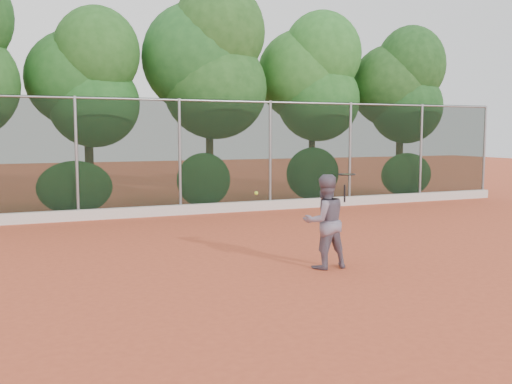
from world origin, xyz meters
name	(u,v)px	position (x,y,z in m)	size (l,w,h in m)	color
ground	(276,261)	(0.00, 0.00, 0.00)	(80.00, 80.00, 0.00)	#C94F2F
concrete_curb	(182,210)	(0.00, 6.82, 0.15)	(24.00, 0.20, 0.30)	silver
tennis_player	(325,222)	(0.59, -0.84, 0.86)	(0.84, 0.65, 1.72)	slate
chainlink_fence	(180,153)	(0.00, 7.00, 1.86)	(24.09, 0.09, 3.50)	black
foliage_backdrop	(147,73)	(-0.55, 8.98, 4.40)	(23.70, 3.63, 7.55)	#412E19
tennis_racket	(346,177)	(0.93, -1.00, 1.68)	(0.34, 0.34, 0.53)	black
tennis_ball_in_flight	(256,193)	(-0.84, -1.02, 1.46)	(0.06, 0.06, 0.06)	#B5DC32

